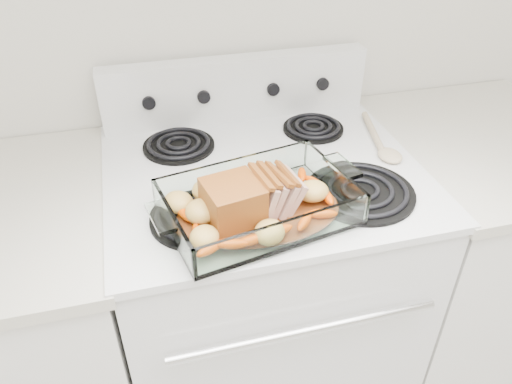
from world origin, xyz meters
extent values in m
cube|color=white|center=(0.00, 1.66, 0.46)|extent=(0.76, 0.65, 0.92)
cylinder|color=silver|center=(0.00, 1.30, 0.74)|extent=(0.61, 0.02, 0.02)
cube|color=white|center=(0.00, 1.66, 0.93)|extent=(0.78, 0.67, 0.02)
cube|color=white|center=(0.00, 1.95, 1.03)|extent=(0.76, 0.06, 0.18)
cylinder|color=black|center=(-0.19, 1.50, 0.94)|extent=(0.21, 0.21, 0.01)
cylinder|color=black|center=(0.19, 1.50, 0.94)|extent=(0.25, 0.25, 0.01)
cylinder|color=black|center=(-0.19, 1.81, 0.94)|extent=(0.19, 0.19, 0.01)
cylinder|color=black|center=(0.19, 1.81, 0.94)|extent=(0.17, 0.17, 0.01)
cylinder|color=black|center=(-0.25, 1.92, 1.03)|extent=(0.04, 0.02, 0.04)
cylinder|color=black|center=(-0.10, 1.92, 1.03)|extent=(0.04, 0.02, 0.04)
cylinder|color=black|center=(0.10, 1.92, 1.03)|extent=(0.04, 0.02, 0.04)
cylinder|color=black|center=(0.25, 1.92, 1.03)|extent=(0.04, 0.02, 0.04)
cube|color=white|center=(-0.67, 1.66, 0.45)|extent=(0.55, 0.65, 0.90)
cube|color=white|center=(0.67, 1.66, 0.45)|extent=(0.55, 0.65, 0.90)
cube|color=beige|center=(0.67, 1.66, 0.92)|extent=(0.58, 0.68, 0.03)
cube|color=white|center=(-0.06, 1.47, 0.95)|extent=(0.39, 0.25, 0.01)
cube|color=white|center=(-0.06, 1.34, 0.98)|extent=(0.39, 0.01, 0.07)
cube|color=white|center=(-0.06, 1.59, 0.98)|extent=(0.39, 0.01, 0.07)
cube|color=white|center=(-0.25, 1.47, 0.98)|extent=(0.01, 0.25, 0.07)
cube|color=white|center=(0.13, 1.47, 0.98)|extent=(0.01, 0.25, 0.07)
cylinder|color=#602D12|center=(-0.06, 1.47, 0.95)|extent=(0.22, 0.22, 0.00)
cube|color=brown|center=(-0.12, 1.47, 1.00)|extent=(0.11, 0.11, 0.09)
cube|color=tan|center=(-0.06, 1.47, 0.99)|extent=(0.04, 0.11, 0.09)
cube|color=tan|center=(-0.04, 1.47, 0.99)|extent=(0.04, 0.10, 0.08)
cube|color=tan|center=(-0.02, 1.47, 0.99)|extent=(0.05, 0.10, 0.08)
cube|color=tan|center=(0.01, 1.47, 0.99)|extent=(0.05, 0.10, 0.07)
ellipsoid|color=#DE4900|center=(-0.22, 1.38, 0.96)|extent=(0.06, 0.02, 0.02)
ellipsoid|color=#DE4900|center=(0.06, 1.38, 0.96)|extent=(0.06, 0.02, 0.02)
ellipsoid|color=#DE4900|center=(0.10, 1.49, 0.96)|extent=(0.06, 0.02, 0.02)
ellipsoid|color=#DE4900|center=(-0.23, 1.51, 0.96)|extent=(0.06, 0.02, 0.02)
ellipsoid|color=tan|center=(-0.23, 1.55, 0.98)|extent=(0.07, 0.06, 0.05)
ellipsoid|color=tan|center=(-0.04, 1.56, 0.98)|extent=(0.07, 0.06, 0.05)
ellipsoid|color=tan|center=(0.07, 1.44, 0.98)|extent=(0.07, 0.06, 0.05)
cylinder|color=#C9B98F|center=(0.34, 1.75, 0.95)|extent=(0.06, 0.21, 0.02)
ellipsoid|color=#C9B98F|center=(0.33, 1.62, 0.95)|extent=(0.06, 0.08, 0.02)
camera|label=1|loc=(-0.28, 0.65, 1.61)|focal=35.00mm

